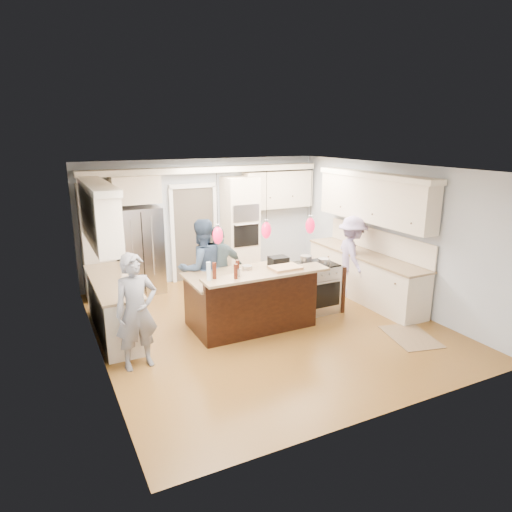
{
  "coord_description": "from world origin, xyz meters",
  "views": [
    {
      "loc": [
        -3.44,
        -6.58,
        3.26
      ],
      "look_at": [
        0.0,
        0.35,
        1.15
      ],
      "focal_mm": 32.0,
      "sensor_mm": 36.0,
      "label": 1
    }
  ],
  "objects_px": {
    "person_far_left": "(202,268)",
    "person_bar_end": "(136,312)",
    "refrigerator": "(139,250)",
    "kitchen_island": "(250,299)",
    "island_range": "(316,287)"
  },
  "relations": [
    {
      "from": "person_bar_end",
      "to": "person_far_left",
      "type": "height_order",
      "value": "person_far_left"
    },
    {
      "from": "person_bar_end",
      "to": "person_far_left",
      "type": "distance_m",
      "value": 2.01
    },
    {
      "from": "kitchen_island",
      "to": "person_bar_end",
      "type": "xyz_separation_m",
      "value": [
        -2.05,
        -0.6,
        0.35
      ]
    },
    {
      "from": "kitchen_island",
      "to": "person_bar_end",
      "type": "bearing_deg",
      "value": -163.61
    },
    {
      "from": "island_range",
      "to": "person_bar_end",
      "type": "distance_m",
      "value": 3.55
    },
    {
      "from": "person_bar_end",
      "to": "person_far_left",
      "type": "bearing_deg",
      "value": 36.48
    },
    {
      "from": "refrigerator",
      "to": "island_range",
      "type": "bearing_deg",
      "value": -42.59
    },
    {
      "from": "refrigerator",
      "to": "person_far_left",
      "type": "height_order",
      "value": "refrigerator"
    },
    {
      "from": "person_far_left",
      "to": "person_bar_end",
      "type": "bearing_deg",
      "value": 39.17
    },
    {
      "from": "refrigerator",
      "to": "person_bar_end",
      "type": "bearing_deg",
      "value": -103.3
    },
    {
      "from": "island_range",
      "to": "person_far_left",
      "type": "xyz_separation_m",
      "value": [
        -2.0,
        0.7,
        0.44
      ]
    },
    {
      "from": "island_range",
      "to": "person_bar_end",
      "type": "height_order",
      "value": "person_bar_end"
    },
    {
      "from": "kitchen_island",
      "to": "island_range",
      "type": "xyz_separation_m",
      "value": [
        1.41,
        0.08,
        -0.03
      ]
    },
    {
      "from": "refrigerator",
      "to": "person_far_left",
      "type": "xyz_separation_m",
      "value": [
        0.71,
        -1.79,
        -0.0
      ]
    },
    {
      "from": "person_far_left",
      "to": "island_range",
      "type": "bearing_deg",
      "value": 156.47
    }
  ]
}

